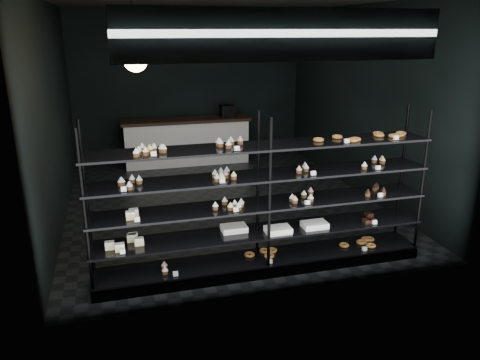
{
  "coord_description": "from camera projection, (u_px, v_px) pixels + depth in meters",
  "views": [
    {
      "loc": [
        -1.66,
        -7.31,
        2.81
      ],
      "look_at": [
        -0.18,
        -1.9,
        0.99
      ],
      "focal_mm": 35.0,
      "sensor_mm": 36.0,
      "label": 1
    }
  ],
  "objects": [
    {
      "name": "service_counter",
      "position": [
        187.0,
        141.0,
        10.09
      ],
      "size": [
        2.72,
        0.65,
        1.23
      ],
      "color": "white",
      "rests_on": "room"
    },
    {
      "name": "signage",
      "position": [
        287.0,
        35.0,
        4.45
      ],
      "size": [
        3.3,
        0.05,
        0.5
      ],
      "color": "#0D1D41",
      "rests_on": "room"
    },
    {
      "name": "room",
      "position": [
        220.0,
        108.0,
        7.5
      ],
      "size": [
        5.01,
        6.01,
        3.2
      ],
      "color": "black",
      "rests_on": "ground"
    },
    {
      "name": "display_shelf",
      "position": [
        261.0,
        222.0,
        5.53
      ],
      "size": [
        4.0,
        0.5,
        1.91
      ],
      "color": "black",
      "rests_on": "room"
    },
    {
      "name": "pendant_lamp",
      "position": [
        135.0,
        60.0,
        5.57
      ],
      "size": [
        0.29,
        0.29,
        0.87
      ],
      "color": "black",
      "rests_on": "room"
    }
  ]
}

